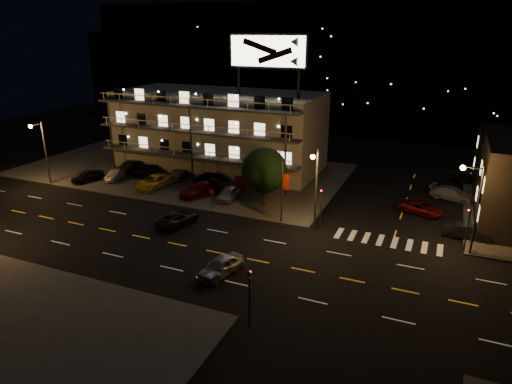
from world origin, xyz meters
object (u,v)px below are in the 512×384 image
at_px(tree, 264,172).
at_px(side_car_0, 468,232).
at_px(road_car_east, 221,266).
at_px(lot_car_2, 154,182).
at_px(lot_car_4, 229,193).
at_px(lot_car_7, 177,174).
at_px(road_car_west, 178,219).

distance_m(tree, side_car_0, 20.94).
xyz_separation_m(side_car_0, road_car_east, (-18.12, -15.01, 0.04)).
distance_m(lot_car_2, lot_car_4, 10.31).
bearing_deg(road_car_east, lot_car_7, 144.51).
xyz_separation_m(lot_car_2, road_car_west, (8.65, -8.31, -0.24)).
bearing_deg(lot_car_7, lot_car_4, 140.42).
relative_size(tree, lot_car_2, 1.20).
relative_size(tree, side_car_0, 1.52).
height_order(side_car_0, road_car_west, side_car_0).
xyz_separation_m(lot_car_7, side_car_0, (34.65, -4.60, -0.08)).
xyz_separation_m(lot_car_2, lot_car_4, (10.31, -0.18, -0.04)).
relative_size(tree, lot_car_4, 1.54).
xyz_separation_m(tree, road_car_east, (2.55, -15.23, -3.26)).
bearing_deg(road_car_east, road_car_west, 154.52).
bearing_deg(lot_car_2, lot_car_4, 1.55).
bearing_deg(road_car_east, tree, 113.90).
height_order(lot_car_2, road_car_west, lot_car_2).
height_order(lot_car_4, road_car_east, lot_car_4).
bearing_deg(side_car_0, lot_car_7, 87.96).
relative_size(lot_car_2, lot_car_7, 1.25).
bearing_deg(tree, side_car_0, -0.60).
bearing_deg(tree, road_car_west, -126.19).
height_order(tree, lot_car_2, tree).
bearing_deg(lot_car_7, road_car_west, 107.42).
xyz_separation_m(road_car_east, road_car_west, (-8.50, 7.10, -0.08)).
height_order(tree, lot_car_7, tree).
bearing_deg(tree, road_car_east, -80.48).
bearing_deg(side_car_0, tree, 94.92).
bearing_deg(road_car_west, road_car_east, 152.58).
xyz_separation_m(lot_car_4, lot_car_7, (-9.69, 4.38, -0.09)).
relative_size(tree, lot_car_7, 1.49).
height_order(lot_car_7, side_car_0, lot_car_7).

